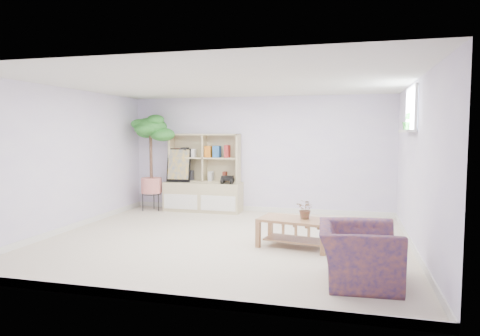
% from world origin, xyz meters
% --- Properties ---
extents(floor, '(5.50, 5.00, 0.01)m').
position_xyz_m(floor, '(0.00, 0.00, 0.00)').
color(floor, tan).
rests_on(floor, ground).
extents(ceiling, '(5.50, 5.00, 0.01)m').
position_xyz_m(ceiling, '(0.00, 0.00, 2.40)').
color(ceiling, silver).
rests_on(ceiling, walls).
extents(walls, '(5.51, 5.01, 2.40)m').
position_xyz_m(walls, '(0.00, 0.00, 1.20)').
color(walls, white).
rests_on(walls, floor).
extents(baseboard, '(5.50, 5.00, 0.10)m').
position_xyz_m(baseboard, '(0.00, 0.00, 0.05)').
color(baseboard, white).
rests_on(baseboard, floor).
extents(window, '(0.10, 0.98, 0.68)m').
position_xyz_m(window, '(2.73, 0.60, 2.00)').
color(window, '#C4E2FF').
rests_on(window, walls).
extents(window_sill, '(0.14, 1.00, 0.04)m').
position_xyz_m(window_sill, '(2.67, 0.60, 1.68)').
color(window_sill, white).
rests_on(window_sill, walls).
extents(storage_unit, '(1.63, 0.55, 1.63)m').
position_xyz_m(storage_unit, '(-1.13, 2.24, 0.82)').
color(storage_unit, tan).
rests_on(storage_unit, floor).
extents(poster, '(0.52, 0.15, 0.71)m').
position_xyz_m(poster, '(-1.65, 2.18, 0.97)').
color(poster, yellow).
rests_on(poster, storage_unit).
extents(toy_truck, '(0.36, 0.26, 0.18)m').
position_xyz_m(toy_truck, '(-0.57, 2.14, 0.70)').
color(toy_truck, black).
rests_on(toy_truck, storage_unit).
extents(coffee_table, '(1.11, 0.74, 0.42)m').
position_xyz_m(coffee_table, '(1.10, -0.12, 0.21)').
color(coffee_table, brown).
rests_on(coffee_table, floor).
extents(table_plant, '(0.33, 0.32, 0.28)m').
position_xyz_m(table_plant, '(1.25, -0.11, 0.56)').
color(table_plant, '#1D7324').
rests_on(table_plant, coffee_table).
extents(floor_tree, '(0.95, 0.95, 2.05)m').
position_xyz_m(floor_tree, '(-2.22, 2.04, 1.02)').
color(floor_tree, '#1B6919').
rests_on(floor_tree, floor).
extents(armchair, '(0.91, 1.03, 0.73)m').
position_xyz_m(armchair, '(1.96, -1.42, 0.36)').
color(armchair, navy).
rests_on(armchair, floor).
extents(sill_plant, '(0.16, 0.13, 0.26)m').
position_xyz_m(sill_plant, '(2.67, 0.60, 1.83)').
color(sill_plant, '#1B6919').
rests_on(sill_plant, window_sill).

